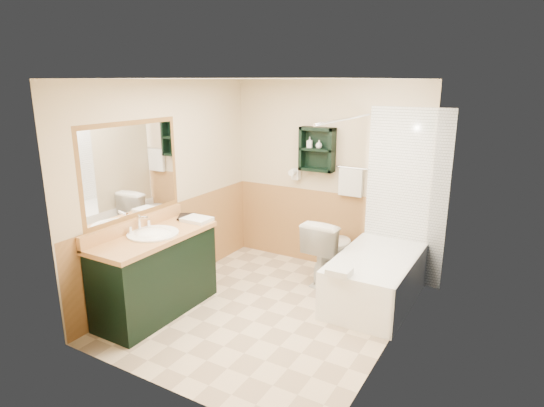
{
  "coord_description": "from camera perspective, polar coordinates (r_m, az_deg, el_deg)",
  "views": [
    {
      "loc": [
        2.25,
        -3.77,
        2.39
      ],
      "look_at": [
        -0.05,
        0.2,
        1.14
      ],
      "focal_mm": 30.0,
      "sensor_mm": 36.0,
      "label": 1
    }
  ],
  "objects": [
    {
      "name": "tub_towel",
      "position": [
        4.56,
        8.43,
        -8.46
      ],
      "size": [
        0.23,
        0.19,
        0.07
      ],
      "primitive_type": "cube",
      "color": "white",
      "rests_on": "bathtub"
    },
    {
      "name": "left_wall",
      "position": [
        5.33,
        -12.99,
        1.96
      ],
      "size": [
        0.04,
        3.0,
        2.4
      ],
      "primitive_type": "cube",
      "color": "beige",
      "rests_on": "ground"
    },
    {
      "name": "mirror_glass",
      "position": [
        4.85,
        -17.13,
        4.01
      ],
      "size": [
        1.2,
        1.2,
        0.9
      ],
      "primitive_type": null,
      "color": "white",
      "rests_on": "left_wall"
    },
    {
      "name": "tile_right",
      "position": [
        4.81,
        17.26,
        -1.61
      ],
      "size": [
        1.5,
        1.5,
        2.1
      ],
      "primitive_type": null,
      "color": "white",
      "rests_on": "right_wall"
    },
    {
      "name": "bathtub",
      "position": [
        5.25,
        13.0,
        -9.05
      ],
      "size": [
        0.8,
        1.5,
        0.53
      ],
      "primitive_type": "cube",
      "color": "white",
      "rests_on": "ground"
    },
    {
      "name": "ceiling",
      "position": [
        4.39,
        -0.76,
        15.65
      ],
      "size": [
        2.6,
        3.0,
        0.04
      ],
      "primitive_type": "cube",
      "color": "white",
      "rests_on": "back_wall"
    },
    {
      "name": "mirror_frame",
      "position": [
        4.86,
        -17.17,
        4.01
      ],
      "size": [
        1.3,
        1.3,
        1.0
      ],
      "primitive_type": null,
      "color": "brown",
      "rests_on": "left_wall"
    },
    {
      "name": "vanity_book",
      "position": [
        5.26,
        -11.74,
        -0.48
      ],
      "size": [
        0.17,
        0.12,
        0.25
      ],
      "primitive_type": "imported",
      "rotation": [
        0.0,
        0.0,
        0.55
      ],
      "color": "black",
      "rests_on": "vanity"
    },
    {
      "name": "vanity",
      "position": [
        4.95,
        -14.37,
        -8.53
      ],
      "size": [
        0.59,
        1.37,
        0.87
      ],
      "primitive_type": "cube",
      "color": "black",
      "rests_on": "ground"
    },
    {
      "name": "soap_bottle_b",
      "position": [
        5.72,
        5.92,
        7.29
      ],
      "size": [
        0.1,
        0.12,
        0.08
      ],
      "primitive_type": "imported",
      "rotation": [
        0.0,
        0.0,
        0.27
      ],
      "color": "white",
      "rests_on": "wall_shelf"
    },
    {
      "name": "counter_towel",
      "position": [
        5.13,
        -9.41,
        -1.98
      ],
      "size": [
        0.31,
        0.24,
        0.04
      ],
      "primitive_type": "cube",
      "color": "white",
      "rests_on": "vanity"
    },
    {
      "name": "floor",
      "position": [
        5.0,
        -0.66,
        -13.3
      ],
      "size": [
        3.0,
        3.0,
        0.0
      ],
      "primitive_type": "plane",
      "color": "beige",
      "rests_on": "ground"
    },
    {
      "name": "shower_curtain",
      "position": [
        5.15,
        9.69,
        1.11
      ],
      "size": [
        1.05,
        1.05,
        1.7
      ],
      "primitive_type": null,
      "color": "#BEB290",
      "rests_on": "curtain_rod"
    },
    {
      "name": "curtain_rod",
      "position": [
        4.85,
        9.39,
        10.45
      ],
      "size": [
        0.03,
        1.6,
        0.03
      ],
      "primitive_type": "cylinder",
      "rotation": [
        1.57,
        0.0,
        0.0
      ],
      "color": "silver",
      "rests_on": "back_wall"
    },
    {
      "name": "tile_accent",
      "position": [
        4.65,
        17.96,
        8.48
      ],
      "size": [
        1.5,
        1.5,
        0.1
      ],
      "primitive_type": null,
      "color": "#154A33",
      "rests_on": "right_wall"
    },
    {
      "name": "wainscot_back",
      "position": [
        6.02,
        6.59,
        -3.14
      ],
      "size": [
        2.58,
        2.58,
        1.0
      ],
      "primitive_type": null,
      "color": "tan",
      "rests_on": "back_wall"
    },
    {
      "name": "wainscot_left",
      "position": [
        5.51,
        -12.29,
        -5.19
      ],
      "size": [
        2.98,
        2.98,
        1.0
      ],
      "primitive_type": null,
      "color": "tan",
      "rests_on": "left_wall"
    },
    {
      "name": "right_wall",
      "position": [
        4.06,
        15.51,
        -2.35
      ],
      "size": [
        0.04,
        3.0,
        2.4
      ],
      "primitive_type": "cube",
      "color": "beige",
      "rests_on": "ground"
    },
    {
      "name": "toilet",
      "position": [
        5.59,
        7.33,
        -5.78
      ],
      "size": [
        0.49,
        0.83,
        0.79
      ],
      "primitive_type": "imported",
      "rotation": [
        0.0,
        0.0,
        3.09
      ],
      "color": "white",
      "rests_on": "ground"
    },
    {
      "name": "hair_dryer",
      "position": [
        5.96,
        3.05,
        3.71
      ],
      "size": [
        0.1,
        0.24,
        0.18
      ],
      "primitive_type": null,
      "color": "white",
      "rests_on": "back_wall"
    },
    {
      "name": "tile_back",
      "position": [
        5.55,
        16.44,
        0.65
      ],
      "size": [
        0.95,
        0.95,
        2.1
      ],
      "primitive_type": null,
      "color": "white",
      "rests_on": "back_wall"
    },
    {
      "name": "soap_bottle_a",
      "position": [
        5.78,
        4.74,
        7.31
      ],
      "size": [
        0.08,
        0.14,
        0.06
      ],
      "primitive_type": "imported",
      "rotation": [
        0.0,
        0.0,
        0.17
      ],
      "color": "white",
      "rests_on": "wall_shelf"
    },
    {
      "name": "wall_shelf",
      "position": [
        5.75,
        5.67,
        6.78
      ],
      "size": [
        0.45,
        0.15,
        0.55
      ],
      "primitive_type": "cube",
      "color": "black",
      "rests_on": "back_wall"
    },
    {
      "name": "towel_bar",
      "position": [
        5.65,
        9.96,
        4.42
      ],
      "size": [
        0.4,
        0.06,
        0.4
      ],
      "primitive_type": null,
      "color": "white",
      "rests_on": "back_wall"
    },
    {
      "name": "back_wall",
      "position": [
        5.87,
        6.93,
        3.45
      ],
      "size": [
        2.6,
        0.04,
        2.4
      ],
      "primitive_type": "cube",
      "color": "beige",
      "rests_on": "ground"
    }
  ]
}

